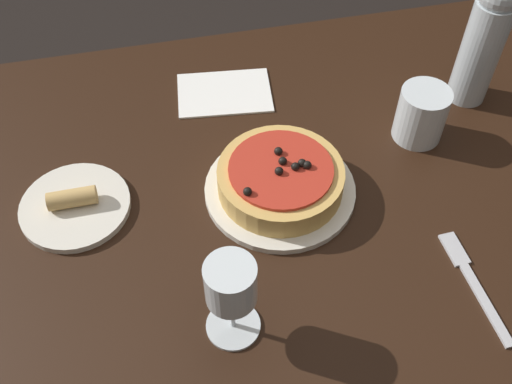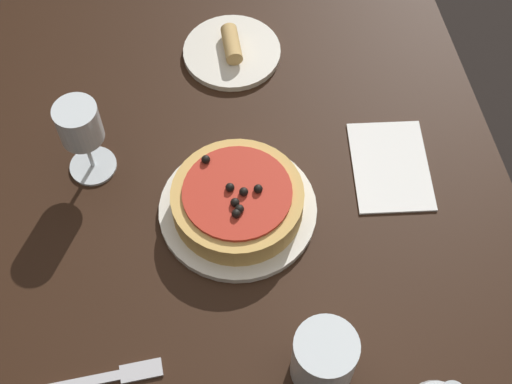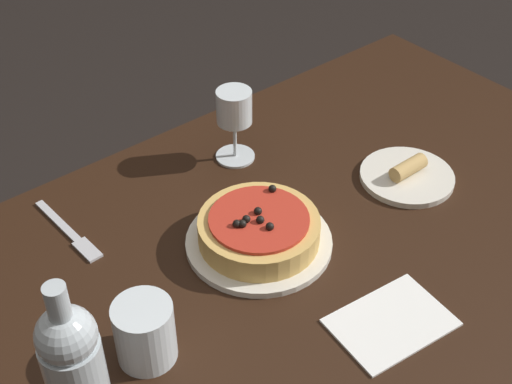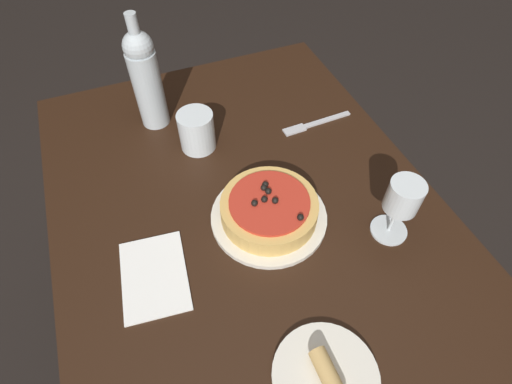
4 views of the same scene
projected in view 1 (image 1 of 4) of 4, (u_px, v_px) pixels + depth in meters
ground_plane at (241, 366)px, 1.59m from camera, size 14.00×14.00×0.00m
dining_table at (233, 218)px, 1.08m from camera, size 1.38×0.84×0.75m
dinner_plate at (280, 190)px, 1.00m from camera, size 0.25×0.25×0.01m
pizza at (281, 178)px, 0.97m from camera, size 0.21×0.21×0.06m
wine_glass at (231, 288)px, 0.76m from camera, size 0.08×0.08×0.15m
wine_bottle at (485, 37)px, 1.05m from camera, size 0.07×0.07×0.30m
water_cup at (421, 114)px, 1.05m from camera, size 0.09×0.09×0.10m
fork at (471, 279)px, 0.89m from camera, size 0.03×0.20×0.00m
side_plate at (75, 205)px, 0.97m from camera, size 0.18×0.18×0.04m
paper_napkin at (224, 93)px, 1.15m from camera, size 0.19×0.14×0.00m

